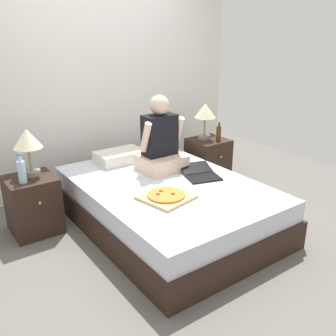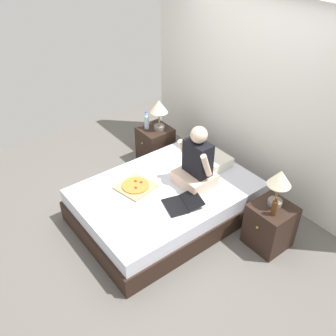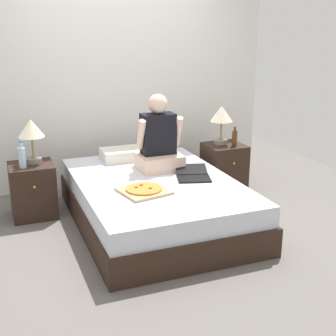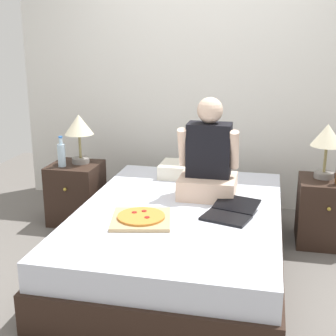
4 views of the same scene
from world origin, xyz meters
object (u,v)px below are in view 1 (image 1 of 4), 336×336
(laptop, at_px, (201,174))
(pizza_box, at_px, (166,197))
(nightstand_right, at_px, (208,160))
(lamp_on_right_nightstand, at_px, (205,113))
(person_seated, at_px, (161,143))
(beer_bottle, at_px, (219,133))
(water_bottle, at_px, (22,171))
(nightstand_left, at_px, (33,205))
(bed, at_px, (166,204))
(lamp_on_left_nightstand, at_px, (28,142))

(laptop, relative_size, pizza_box, 1.03)
(nightstand_right, relative_size, laptop, 1.14)
(lamp_on_right_nightstand, relative_size, laptop, 0.92)
(person_seated, bearing_deg, beer_bottle, 11.65)
(person_seated, bearing_deg, water_bottle, 170.78)
(nightstand_left, height_order, nightstand_right, same)
(beer_bottle, bearing_deg, nightstand_right, 125.01)
(bed, distance_m, pizza_box, 0.44)
(nightstand_right, distance_m, beer_bottle, 0.39)
(water_bottle, height_order, beer_bottle, water_bottle)
(nightstand_left, height_order, beer_bottle, beer_bottle)
(lamp_on_left_nightstand, bearing_deg, pizza_box, -49.33)
(person_seated, bearing_deg, lamp_on_right_nightstand, 21.47)
(lamp_on_left_nightstand, distance_m, laptop, 1.68)
(lamp_on_left_nightstand, height_order, pizza_box, lamp_on_left_nightstand)
(lamp_on_right_nightstand, height_order, pizza_box, lamp_on_right_nightstand)
(nightstand_right, bearing_deg, person_seated, -161.86)
(nightstand_right, distance_m, lamp_on_right_nightstand, 0.61)
(bed, height_order, person_seated, person_seated)
(bed, distance_m, lamp_on_left_nightstand, 1.43)
(lamp_on_left_nightstand, bearing_deg, lamp_on_right_nightstand, 0.00)
(bed, relative_size, nightstand_right, 3.90)
(water_bottle, xyz_separation_m, nightstand_right, (2.29, 0.09, -0.39))
(bed, relative_size, lamp_on_right_nightstand, 4.79)
(beer_bottle, relative_size, laptop, 0.47)
(beer_bottle, distance_m, person_seated, 1.04)
(water_bottle, bearing_deg, nightstand_left, 48.35)
(nightstand_left, height_order, person_seated, person_seated)
(nightstand_left, relative_size, lamp_on_right_nightstand, 1.23)
(lamp_on_right_nightstand, bearing_deg, lamp_on_left_nightstand, 180.00)
(water_bottle, distance_m, lamp_on_right_nightstand, 2.27)
(person_seated, distance_m, laptop, 0.53)
(nightstand_right, xyz_separation_m, beer_bottle, (0.07, -0.10, 0.37))
(lamp_on_right_nightstand, bearing_deg, bed, -147.23)
(bed, relative_size, beer_bottle, 9.38)
(water_bottle, distance_m, pizza_box, 1.30)
(lamp_on_left_nightstand, bearing_deg, water_bottle, -130.60)
(bed, distance_m, laptop, 0.46)
(beer_bottle, bearing_deg, lamp_on_left_nightstand, 176.17)
(beer_bottle, bearing_deg, nightstand_left, 177.49)
(lamp_on_left_nightstand, relative_size, nightstand_right, 0.81)
(water_bottle, xyz_separation_m, lamp_on_right_nightstand, (2.26, 0.14, 0.22))
(water_bottle, relative_size, nightstand_right, 0.50)
(nightstand_left, xyz_separation_m, nightstand_right, (2.21, 0.00, 0.00))
(pizza_box, bearing_deg, water_bottle, 138.79)
(lamp_on_right_nightstand, bearing_deg, pizza_box, -142.45)
(lamp_on_right_nightstand, height_order, person_seated, person_seated)
(lamp_on_left_nightstand, distance_m, beer_bottle, 2.25)
(lamp_on_right_nightstand, distance_m, person_seated, 0.99)
(laptop, xyz_separation_m, pizza_box, (-0.59, -0.22, -0.00))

